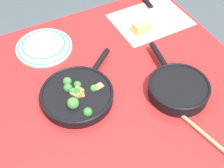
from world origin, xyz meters
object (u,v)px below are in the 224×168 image
Objects in this scene: skillet_eggs at (178,88)px; cheese_block at (142,28)px; wooden_spoon at (187,120)px; grater_knife at (151,8)px; dinner_plate_stack at (44,46)px; skillet_broccoli at (77,94)px.

skillet_eggs is 0.39m from cheese_block.
grater_knife is at bearing -33.18° from wooden_spoon.
skillet_broccoli is at bearing -86.34° from dinner_plate_stack.
cheese_block is 0.45m from dinner_plate_stack.
skillet_broccoli is at bearing -151.09° from cheese_block.
skillet_broccoli reaches higher than grater_knife.
skillet_broccoli is 0.99× the size of wooden_spoon.
dinner_plate_stack is (-0.38, 0.48, -0.02)m from skillet_eggs.
wooden_spoon is 0.69m from grater_knife.
dinner_plate_stack is at bearing 55.33° from skillet_broccoli.
skillet_eggs reaches higher than grater_knife.
grater_knife is (0.25, 0.64, 0.00)m from wooden_spoon.
skillet_eggs is 1.56× the size of grater_knife.
cheese_block is at bearing -12.50° from dinner_plate_stack.
cheese_block reaches higher than wooden_spoon.
cheese_block is 0.33× the size of dinner_plate_stack.
skillet_eggs reaches higher than wooden_spoon.
skillet_broccoli is 0.96× the size of skillet_eggs.
wooden_spoon is (-0.04, -0.13, -0.02)m from skillet_eggs.
skillet_eggs is 0.61m from dinner_plate_stack.
skillet_eggs is 0.14m from wooden_spoon.
skillet_broccoli is 0.42m from wooden_spoon.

